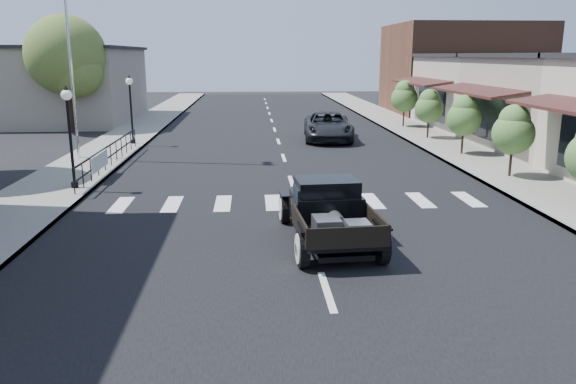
{
  "coord_description": "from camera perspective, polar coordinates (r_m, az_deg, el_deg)",
  "views": [
    {
      "loc": [
        -1.46,
        -13.35,
        4.62
      ],
      "look_at": [
        -0.49,
        1.41,
        1.0
      ],
      "focal_mm": 35.0,
      "sensor_mm": 36.0,
      "label": 1
    }
  ],
  "objects": [
    {
      "name": "lamp_post_c",
      "position": [
        30.11,
        -15.65,
        8.05
      ],
      "size": [
        0.36,
        0.36,
        3.47
      ],
      "primitive_type": null,
      "color": "black",
      "rests_on": "sidewalk_left"
    },
    {
      "name": "hotrod_pickup",
      "position": [
        14.08,
        4.08,
        -1.95
      ],
      "size": [
        2.53,
        4.86,
        1.64
      ],
      "primitive_type": null,
      "rotation": [
        0.0,
        0.0,
        0.07
      ],
      "color": "black",
      "rests_on": "ground"
    },
    {
      "name": "sidewalk_left",
      "position": [
        29.56,
        -17.52,
        4.28
      ],
      "size": [
        3.0,
        80.0,
        0.15
      ],
      "primitive_type": "cube",
      "color": "gray",
      "rests_on": "ground"
    },
    {
      "name": "big_tree_far",
      "position": [
        37.05,
        -21.49,
        11.09
      ],
      "size": [
        4.76,
        4.76,
        6.98
      ],
      "primitive_type": null,
      "color": "#50652B",
      "rests_on": "ground"
    },
    {
      "name": "lamp_post_b",
      "position": [
        20.48,
        -21.24,
        5.16
      ],
      "size": [
        0.36,
        0.36,
        3.47
      ],
      "primitive_type": null,
      "color": "black",
      "rests_on": "sidewalk_left"
    },
    {
      "name": "road_markings",
      "position": [
        23.85,
        -0.16,
        2.59
      ],
      "size": [
        12.0,
        60.0,
        0.06
      ],
      "primitive_type": null,
      "color": "silver",
      "rests_on": "ground"
    },
    {
      "name": "ground",
      "position": [
        14.2,
        2.37,
        -5.24
      ],
      "size": [
        120.0,
        120.0,
        0.0
      ],
      "primitive_type": "plane",
      "color": "black",
      "rests_on": "ground"
    },
    {
      "name": "flagpole",
      "position": [
        26.59,
        -21.69,
        17.38
      ],
      "size": [
        0.12,
        0.12,
        13.15
      ],
      "primitive_type": "cylinder",
      "color": "silver",
      "rests_on": "sidewalk_left"
    },
    {
      "name": "far_building_right",
      "position": [
        48.43,
        17.14,
        11.85
      ],
      "size": [
        11.0,
        10.0,
        7.0
      ],
      "primitive_type": "cube",
      "color": "brown",
      "rests_on": "ground"
    },
    {
      "name": "small_tree_d",
      "position": [
        32.1,
        14.11,
        7.66
      ],
      "size": [
        1.54,
        1.54,
        2.56
      ],
      "primitive_type": null,
      "color": "#4A7334",
      "rests_on": "sidewalk_right"
    },
    {
      "name": "small_tree_b",
      "position": [
        22.71,
        21.84,
        4.75
      ],
      "size": [
        1.56,
        1.56,
        2.6
      ],
      "primitive_type": null,
      "color": "#4A7334",
      "rests_on": "sidewalk_right"
    },
    {
      "name": "banner",
      "position": [
        22.5,
        -18.52,
        2.36
      ],
      "size": [
        0.04,
        2.2,
        0.6
      ],
      "primitive_type": null,
      "color": "silver",
      "rests_on": "sidewalk_left"
    },
    {
      "name": "railing",
      "position": [
        24.39,
        -17.58,
        3.75
      ],
      "size": [
        0.08,
        10.0,
        1.0
      ],
      "primitive_type": null,
      "color": "black",
      "rests_on": "sidewalk_left"
    },
    {
      "name": "road",
      "position": [
        28.76,
        -0.78,
        4.54
      ],
      "size": [
        14.0,
        80.0,
        0.02
      ],
      "primitive_type": "cube",
      "color": "black",
      "rests_on": "ground"
    },
    {
      "name": "second_car",
      "position": [
        31.29,
        4.08,
        6.65
      ],
      "size": [
        2.95,
        5.69,
        1.53
      ],
      "primitive_type": "imported",
      "rotation": [
        0.0,
        0.0,
        -0.08
      ],
      "color": "black",
      "rests_on": "ground"
    },
    {
      "name": "small_tree_c",
      "position": [
        27.23,
        17.4,
        6.46
      ],
      "size": [
        1.56,
        1.56,
        2.61
      ],
      "primitive_type": null,
      "color": "#4A7334",
      "rests_on": "sidewalk_right"
    },
    {
      "name": "sidewalk_right",
      "position": [
        30.39,
        15.49,
        4.66
      ],
      "size": [
        3.0,
        80.0,
        0.15
      ],
      "primitive_type": "cube",
      "color": "#99978B",
      "rests_on": "ground"
    },
    {
      "name": "small_tree_e",
      "position": [
        36.97,
        11.72,
        8.73
      ],
      "size": [
        1.69,
        1.69,
        2.81
      ],
      "primitive_type": null,
      "color": "#4A7334",
      "rests_on": "sidewalk_right"
    },
    {
      "name": "storefront_far",
      "position": [
        39.06,
        21.49,
        9.35
      ],
      "size": [
        10.0,
        9.0,
        4.5
      ],
      "primitive_type": "cube",
      "color": "#B9AF9C",
      "rests_on": "ground"
    },
    {
      "name": "low_building_left",
      "position": [
        43.56,
        -22.2,
        9.98
      ],
      "size": [
        10.0,
        12.0,
        5.0
      ],
      "primitive_type": "cube",
      "color": "gray",
      "rests_on": "ground"
    }
  ]
}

